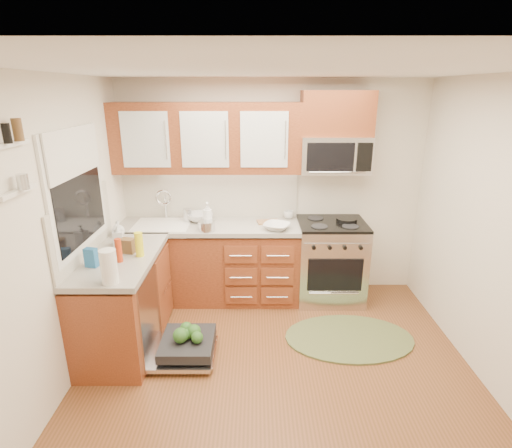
{
  "coord_description": "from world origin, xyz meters",
  "views": [
    {
      "loc": [
        -0.18,
        -2.85,
        2.37
      ],
      "look_at": [
        -0.19,
        0.85,
        1.13
      ],
      "focal_mm": 28.0,
      "sensor_mm": 36.0,
      "label": 1
    }
  ],
  "objects_px": {
    "stock_pot": "(207,226)",
    "sink": "(163,235)",
    "paper_towel_roll": "(109,267)",
    "cup": "(289,215)",
    "upper_cabinets": "(207,138)",
    "dishwasher": "(184,347)",
    "rug": "(349,338)",
    "microwave": "(335,154)",
    "cutting_board": "(268,222)",
    "range": "(330,261)",
    "bowl_a": "(277,226)",
    "skillet": "(347,220)",
    "bowl_b": "(200,217)"
  },
  "relations": [
    {
      "from": "stock_pot",
      "to": "sink",
      "type": "bearing_deg",
      "value": 159.41
    },
    {
      "from": "paper_towel_roll",
      "to": "cup",
      "type": "xyz_separation_m",
      "value": [
        1.53,
        1.67,
        -0.09
      ]
    },
    {
      "from": "upper_cabinets",
      "to": "paper_towel_roll",
      "type": "bearing_deg",
      "value": -110.82
    },
    {
      "from": "paper_towel_roll",
      "to": "stock_pot",
      "type": "bearing_deg",
      "value": 63.66
    },
    {
      "from": "cup",
      "to": "paper_towel_roll",
      "type": "bearing_deg",
      "value": -132.52
    },
    {
      "from": "sink",
      "to": "dishwasher",
      "type": "height_order",
      "value": "sink"
    },
    {
      "from": "upper_cabinets",
      "to": "rug",
      "type": "height_order",
      "value": "upper_cabinets"
    },
    {
      "from": "microwave",
      "to": "cutting_board",
      "type": "bearing_deg",
      "value": -176.13
    },
    {
      "from": "microwave",
      "to": "paper_towel_roll",
      "type": "distance_m",
      "value": 2.63
    },
    {
      "from": "upper_cabinets",
      "to": "microwave",
      "type": "bearing_deg",
      "value": -1.02
    },
    {
      "from": "microwave",
      "to": "cup",
      "type": "height_order",
      "value": "microwave"
    },
    {
      "from": "dishwasher",
      "to": "cutting_board",
      "type": "bearing_deg",
      "value": 55.86
    },
    {
      "from": "sink",
      "to": "cup",
      "type": "xyz_separation_m",
      "value": [
        1.45,
        0.23,
        0.17
      ]
    },
    {
      "from": "range",
      "to": "bowl_a",
      "type": "xyz_separation_m",
      "value": [
        -0.64,
        -0.17,
        0.48
      ]
    },
    {
      "from": "upper_cabinets",
      "to": "range",
      "type": "xyz_separation_m",
      "value": [
        1.41,
        -0.15,
        -1.4
      ]
    },
    {
      "from": "skillet",
      "to": "dishwasher",
      "type": "bearing_deg",
      "value": -145.91
    },
    {
      "from": "upper_cabinets",
      "to": "microwave",
      "type": "height_order",
      "value": "upper_cabinets"
    },
    {
      "from": "bowl_a",
      "to": "microwave",
      "type": "bearing_deg",
      "value": 24.25
    },
    {
      "from": "stock_pot",
      "to": "skillet",
      "type": "bearing_deg",
      "value": 8.49
    },
    {
      "from": "range",
      "to": "dishwasher",
      "type": "height_order",
      "value": "range"
    },
    {
      "from": "rug",
      "to": "stock_pot",
      "type": "distance_m",
      "value": 1.87
    },
    {
      "from": "range",
      "to": "sink",
      "type": "distance_m",
      "value": 1.96
    },
    {
      "from": "bowl_a",
      "to": "cup",
      "type": "bearing_deg",
      "value": 67.68
    },
    {
      "from": "rug",
      "to": "stock_pot",
      "type": "height_order",
      "value": "stock_pot"
    },
    {
      "from": "stock_pot",
      "to": "bowl_b",
      "type": "distance_m",
      "value": 0.36
    },
    {
      "from": "cup",
      "to": "dishwasher",
      "type": "bearing_deg",
      "value": -128.14
    },
    {
      "from": "skillet",
      "to": "cup",
      "type": "distance_m",
      "value": 0.67
    },
    {
      "from": "stock_pot",
      "to": "cutting_board",
      "type": "relative_size",
      "value": 0.73
    },
    {
      "from": "range",
      "to": "upper_cabinets",
      "type": "bearing_deg",
      "value": 174.11
    },
    {
      "from": "range",
      "to": "skillet",
      "type": "distance_m",
      "value": 0.52
    },
    {
      "from": "microwave",
      "to": "skillet",
      "type": "xyz_separation_m",
      "value": [
        0.16,
        -0.1,
        -0.73
      ]
    },
    {
      "from": "upper_cabinets",
      "to": "bowl_a",
      "type": "xyz_separation_m",
      "value": [
        0.77,
        -0.31,
        -0.92
      ]
    },
    {
      "from": "upper_cabinets",
      "to": "dishwasher",
      "type": "height_order",
      "value": "upper_cabinets"
    },
    {
      "from": "range",
      "to": "rug",
      "type": "bearing_deg",
      "value": -85.37
    },
    {
      "from": "rug",
      "to": "cup",
      "type": "xyz_separation_m",
      "value": [
        -0.55,
        1.07,
        0.96
      ]
    },
    {
      "from": "rug",
      "to": "cutting_board",
      "type": "relative_size",
      "value": 5.16
    },
    {
      "from": "bowl_b",
      "to": "stock_pot",
      "type": "bearing_deg",
      "value": -70.66
    },
    {
      "from": "skillet",
      "to": "cutting_board",
      "type": "relative_size",
      "value": 0.94
    },
    {
      "from": "bowl_a",
      "to": "sink",
      "type": "bearing_deg",
      "value": 173.03
    },
    {
      "from": "skillet",
      "to": "bowl_a",
      "type": "height_order",
      "value": "same"
    },
    {
      "from": "bowl_a",
      "to": "skillet",
      "type": "bearing_deg",
      "value": 13.38
    },
    {
      "from": "stock_pot",
      "to": "range",
      "type": "bearing_deg",
      "value": 8.54
    },
    {
      "from": "microwave",
      "to": "skillet",
      "type": "bearing_deg",
      "value": -30.57
    },
    {
      "from": "upper_cabinets",
      "to": "cup",
      "type": "relative_size",
      "value": 16.97
    },
    {
      "from": "skillet",
      "to": "bowl_b",
      "type": "height_order",
      "value": "bowl_b"
    },
    {
      "from": "range",
      "to": "cutting_board",
      "type": "distance_m",
      "value": 0.86
    },
    {
      "from": "stock_pot",
      "to": "paper_towel_roll",
      "type": "relative_size",
      "value": 0.65
    },
    {
      "from": "rug",
      "to": "bowl_b",
      "type": "height_order",
      "value": "bowl_b"
    },
    {
      "from": "stock_pot",
      "to": "bowl_b",
      "type": "relative_size",
      "value": 0.61
    },
    {
      "from": "stock_pot",
      "to": "paper_towel_roll",
      "type": "distance_m",
      "value": 1.39
    }
  ]
}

